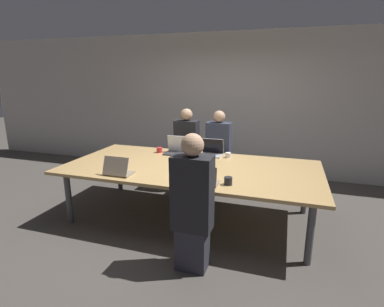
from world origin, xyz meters
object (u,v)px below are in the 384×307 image
at_px(cup_near_midright, 228,181).
at_px(cup_far_center, 228,155).
at_px(person_near_midright, 192,205).
at_px(laptop_near_left, 118,170).
at_px(cup_far_midleft, 159,150).
at_px(laptop_near_midright, 204,179).
at_px(person_far_center, 218,154).
at_px(stapler, 198,167).
at_px(laptop_far_center, 212,151).
at_px(bottle_far_midleft, 191,152).
at_px(person_far_midleft, 187,150).
at_px(laptop_far_midleft, 177,148).

xyz_separation_m(cup_near_midright, cup_far_center, (-0.23, 1.15, -0.01)).
bearing_deg(person_near_midright, cup_far_center, -90.98).
distance_m(laptop_near_left, cup_far_midleft, 1.19).
height_order(laptop_near_left, cup_far_midleft, laptop_near_left).
bearing_deg(laptop_near_left, laptop_near_midright, 179.87).
distance_m(person_near_midright, person_far_center, 2.16).
xyz_separation_m(laptop_near_left, person_far_center, (0.88, 1.72, -0.16)).
relative_size(cup_far_center, stapler, 0.55).
height_order(cup_near_midright, laptop_far_center, laptop_far_center).
xyz_separation_m(cup_far_midleft, stapler, (0.84, -0.62, -0.02)).
bearing_deg(bottle_far_midleft, stapler, -62.77).
height_order(person_far_center, person_far_midleft, person_far_midleft).
bearing_deg(bottle_far_midleft, cup_far_midleft, 168.20).
bearing_deg(person_far_center, laptop_far_center, -90.81).
height_order(cup_near_midright, person_far_midleft, person_far_midleft).
bearing_deg(laptop_far_midleft, person_far_midleft, 91.77).
bearing_deg(person_near_midright, laptop_far_center, -82.11).
bearing_deg(cup_far_center, laptop_far_midleft, -179.66).
bearing_deg(cup_far_midleft, cup_far_center, 2.30).
relative_size(cup_near_midright, cup_far_midleft, 1.03).
height_order(person_far_center, cup_far_center, person_far_center).
xyz_separation_m(laptop_near_midright, person_near_midright, (0.00, -0.43, -0.13)).
bearing_deg(person_near_midright, laptop_far_midleft, -64.42).
height_order(person_far_center, cup_far_midleft, person_far_center).
relative_size(cup_near_midright, laptop_far_midleft, 0.26).
height_order(cup_near_midright, laptop_far_midleft, laptop_far_midleft).
relative_size(person_far_midleft, cup_far_midleft, 15.83).
bearing_deg(cup_far_midleft, laptop_far_center, 6.92).
height_order(laptop_near_left, laptop_near_midright, laptop_near_left).
relative_size(laptop_far_midleft, person_far_midleft, 0.25).
bearing_deg(person_far_midleft, laptop_near_left, -99.81).
height_order(laptop_far_center, person_far_center, person_far_center).
relative_size(cup_near_midright, laptop_far_center, 0.28).
distance_m(cup_near_midright, person_far_midleft, 1.98).
bearing_deg(laptop_near_midright, person_far_midleft, -65.21).
distance_m(laptop_near_left, laptop_far_center, 1.56).
xyz_separation_m(person_far_center, cup_far_center, (0.26, -0.48, 0.12)).
xyz_separation_m(laptop_far_center, cup_far_midleft, (-0.84, -0.10, -0.03)).
xyz_separation_m(person_near_midright, cup_near_midright, (0.26, 0.52, 0.11)).
distance_m(laptop_near_midright, laptop_far_midleft, 1.47).
height_order(laptop_near_midright, cup_far_midleft, laptop_near_midright).
xyz_separation_m(laptop_near_midright, cup_near_midright, (0.26, 0.09, -0.02)).
relative_size(laptop_near_left, stapler, 2.20).
height_order(person_near_midright, cup_far_midleft, person_near_midright).
bearing_deg(person_far_midleft, cup_near_midright, -57.24).
height_order(person_far_midleft, cup_far_midleft, person_far_midleft).
bearing_deg(cup_near_midright, person_far_center, 106.77).
relative_size(laptop_far_center, cup_far_center, 3.99).
bearing_deg(person_near_midright, person_far_midleft, -69.60).
bearing_deg(cup_near_midright, laptop_far_midleft, 132.71).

